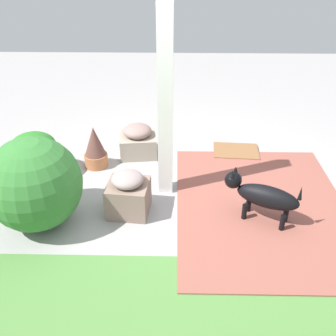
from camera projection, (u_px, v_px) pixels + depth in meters
The scene contains 10 objects.
ground_plane at pixel (182, 194), 4.40m from camera, with size 12.00×12.00×0.00m, color #9D9998.
brick_path at pixel (261, 206), 4.18m from camera, with size 1.80×2.40×0.02m, color #925043.
porch_pillar at pixel (165, 107), 3.96m from camera, with size 0.16×0.16×2.01m, color white.
stone_planter_nearest at pixel (138, 141), 5.09m from camera, with size 0.51×0.47×0.42m.
stone_planter_mid at pixel (128, 194), 4.02m from camera, with size 0.46×0.44×0.47m.
round_shrub at pixel (34, 184), 3.74m from camera, with size 0.92×0.92×0.92m, color #337531.
terracotta_pot_broad at pixel (34, 151), 4.58m from camera, with size 0.54×0.54×0.54m.
terracotta_pot_spiky at pixel (95, 148), 4.80m from camera, with size 0.29×0.29×0.53m.
dog at pixel (262, 195), 3.85m from camera, with size 0.74×0.48×0.53m.
doormat at pixel (236, 151), 5.23m from camera, with size 0.59×0.43×0.03m, color brown.
Camera 1 is at (0.08, 3.62, 2.53)m, focal length 41.79 mm.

